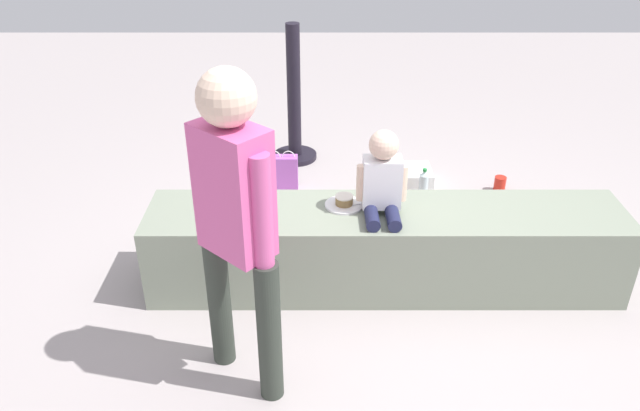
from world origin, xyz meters
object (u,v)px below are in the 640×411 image
(gift_bag, at_px, (284,173))
(handbag_black_leather, at_px, (467,216))
(party_cup_red, at_px, (502,184))
(adult_standing, at_px, (237,211))
(water_bottle_far_side, at_px, (425,185))
(handbag_brown_canvas, at_px, (382,202))
(cake_plate, at_px, (346,203))
(water_bottle_near_gift, at_px, (224,201))
(cake_box_white, at_px, (411,176))
(child_seated, at_px, (384,179))

(gift_bag, xyz_separation_m, handbag_black_leather, (1.28, -0.57, -0.04))
(gift_bag, xyz_separation_m, party_cup_red, (1.65, -0.03, -0.08))
(adult_standing, xyz_separation_m, party_cup_red, (1.72, 1.92, -0.88))
(handbag_black_leather, bearing_deg, water_bottle_far_side, 116.89)
(gift_bag, relative_size, handbag_brown_canvas, 0.95)
(cake_plate, distance_m, handbag_black_leather, 1.10)
(gift_bag, height_order, water_bottle_near_gift, gift_bag)
(gift_bag, xyz_separation_m, water_bottle_far_side, (1.06, -0.13, -0.03))
(water_bottle_near_gift, height_order, water_bottle_far_side, water_bottle_far_side)
(gift_bag, bearing_deg, handbag_brown_canvas, -29.54)
(party_cup_red, relative_size, handbag_black_leather, 0.37)
(cake_plate, distance_m, gift_bag, 1.26)
(gift_bag, bearing_deg, water_bottle_near_gift, -137.23)
(cake_box_white, bearing_deg, handbag_brown_canvas, -117.90)
(adult_standing, relative_size, water_bottle_near_gift, 6.91)
(cake_plate, bearing_deg, water_bottle_near_gift, 137.79)
(water_bottle_far_side, bearing_deg, adult_standing, -121.77)
(child_seated, bearing_deg, cake_plate, 159.31)
(adult_standing, bearing_deg, water_bottle_near_gift, 102.15)
(adult_standing, bearing_deg, gift_bag, 88.04)
(child_seated, bearing_deg, adult_standing, -133.11)
(gift_bag, distance_m, handbag_brown_canvas, 0.82)
(cake_box_white, xyz_separation_m, handbag_black_leather, (0.29, -0.68, 0.04))
(water_bottle_near_gift, bearing_deg, handbag_brown_canvas, -1.49)
(child_seated, distance_m, water_bottle_far_side, 1.30)
(handbag_brown_canvas, bearing_deg, party_cup_red, 21.78)
(gift_bag, height_order, cake_box_white, gift_bag)
(water_bottle_far_side, relative_size, party_cup_red, 2.04)
(adult_standing, distance_m, water_bottle_near_gift, 1.81)
(water_bottle_near_gift, bearing_deg, party_cup_red, 9.58)
(water_bottle_far_side, bearing_deg, party_cup_red, 10.11)
(water_bottle_near_gift, bearing_deg, adult_standing, -77.85)
(cake_plate, bearing_deg, handbag_black_leather, 33.50)
(adult_standing, distance_m, cake_box_white, 2.47)
(child_seated, xyz_separation_m, water_bottle_far_side, (0.43, 1.07, -0.60))
(water_bottle_near_gift, distance_m, party_cup_red, 2.09)
(child_seated, xyz_separation_m, party_cup_red, (1.03, 1.18, -0.65))
(gift_bag, distance_m, handbag_black_leather, 1.40)
(adult_standing, bearing_deg, handbag_black_leather, 45.77)
(child_seated, relative_size, party_cup_red, 4.13)
(water_bottle_far_side, bearing_deg, child_seated, -111.80)
(water_bottle_near_gift, xyz_separation_m, handbag_black_leather, (1.68, -0.19, -0.00))
(water_bottle_near_gift, xyz_separation_m, handbag_brown_canvas, (1.12, -0.03, 0.01))
(adult_standing, bearing_deg, cake_box_white, 62.94)
(cake_plate, bearing_deg, handbag_brown_canvas, 68.55)
(gift_bag, distance_m, water_bottle_near_gift, 0.55)
(child_seated, relative_size, cake_plate, 2.16)
(adult_standing, bearing_deg, handbag_brown_canvas, 63.22)
(adult_standing, height_order, handbag_black_leather, adult_standing)
(water_bottle_far_side, distance_m, party_cup_red, 0.61)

